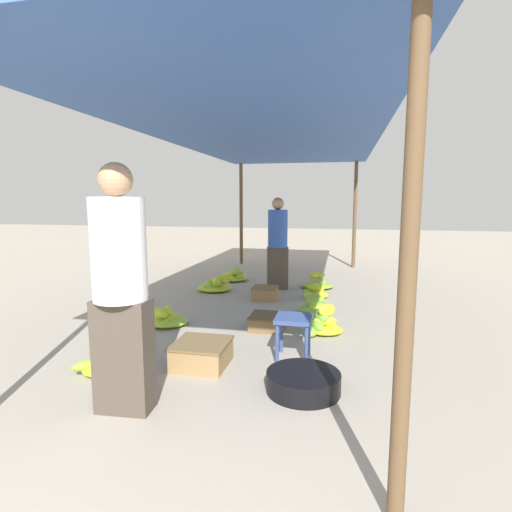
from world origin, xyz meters
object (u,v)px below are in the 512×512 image
object	(u,v)px
banana_pile_right_0	(316,293)
crate_near	(202,354)
stool	(294,325)
banana_pile_left_0	(101,365)
banana_pile_left_3	(234,276)
vendor_foreground	(121,286)
crate_mid	(268,322)
banana_pile_right_2	(317,283)
banana_pile_left_1	(166,318)
banana_pile_right_3	(315,306)
banana_pile_left_2	(215,286)
basin_black	(303,382)
crate_far	(265,293)
shopper_walking_mid	(278,242)
banana_pile_right_1	(323,324)

from	to	relation	value
banana_pile_right_0	crate_near	world-z (taller)	banana_pile_right_0
stool	banana_pile_left_0	xyz separation A→B (m)	(-1.61, -0.68, -0.26)
banana_pile_left_0	banana_pile_left_3	distance (m)	4.19
vendor_foreground	crate_mid	distance (m)	2.29
banana_pile_right_2	banana_pile_left_1	bearing A→B (deg)	-124.55
vendor_foreground	banana_pile_right_3	bearing A→B (deg)	67.25
banana_pile_left_2	banana_pile_left_3	xyz separation A→B (m)	(0.09, 0.90, -0.00)
basin_black	banana_pile_right_2	distance (m)	3.82
stool	banana_pile_left_0	bearing A→B (deg)	-157.01
stool	banana_pile_right_2	bearing A→B (deg)	89.32
banana_pile_left_3	banana_pile_right_0	xyz separation A→B (m)	(1.60, -1.06, 0.00)
stool	crate_mid	world-z (taller)	stool
vendor_foreground	banana_pile_left_0	size ratio (longest dim) A/B	4.08
basin_black	banana_pile_right_2	world-z (taller)	banana_pile_right_2
banana_pile_right_0	crate_mid	bearing A→B (deg)	-105.62
crate_far	vendor_foreground	bearing A→B (deg)	-96.31
stool	banana_pile_left_1	size ratio (longest dim) A/B	0.75
banana_pile_right_0	shopper_walking_mid	distance (m)	1.13
banana_pile_left_1	vendor_foreground	bearing A→B (deg)	-73.41
crate_mid	banana_pile_right_3	bearing A→B (deg)	57.91
stool	basin_black	size ratio (longest dim) A/B	0.71
banana_pile_left_1	banana_pile_left_3	size ratio (longest dim) A/B	0.86
shopper_walking_mid	banana_pile_right_3	bearing A→B (deg)	-61.71
stool	shopper_walking_mid	size ratio (longest dim) A/B	0.27
stool	banana_pile_left_3	distance (m)	3.84
crate_near	shopper_walking_mid	bearing A→B (deg)	86.98
vendor_foreground	crate_near	bearing A→B (deg)	72.21
shopper_walking_mid	stool	bearing A→B (deg)	-78.08
banana_pile_right_1	banana_pile_right_2	world-z (taller)	banana_pile_right_1
banana_pile_left_3	banana_pile_right_0	world-z (taller)	banana_pile_right_0
banana_pile_right_3	crate_mid	size ratio (longest dim) A/B	1.07
banana_pile_right_0	banana_pile_right_1	xyz separation A→B (m)	(0.18, -1.65, 0.02)
banana_pile_right_0	banana_pile_right_1	bearing A→B (deg)	-83.64
banana_pile_left_0	banana_pile_right_3	bearing A→B (deg)	53.30
stool	crate_mid	xyz separation A→B (m)	(-0.39, 0.82, -0.25)
crate_near	vendor_foreground	bearing A→B (deg)	-107.79
stool	banana_pile_right_0	distance (m)	2.46
basin_black	banana_pile_right_3	xyz separation A→B (m)	(-0.06, 2.27, 0.01)
banana_pile_right_0	banana_pile_right_2	distance (m)	0.72
banana_pile_left_0	banana_pile_right_2	bearing A→B (deg)	66.78
crate_mid	crate_far	xyz separation A→B (m)	(-0.30, 1.40, 0.01)
banana_pile_left_0	crate_near	size ratio (longest dim) A/B	0.88
stool	crate_far	xyz separation A→B (m)	(-0.70, 2.22, -0.24)
crate_near	crate_far	distance (m)	2.57
banana_pile_right_1	banana_pile_right_3	world-z (taller)	banana_pile_right_1
basin_black	banana_pile_right_0	distance (m)	3.10
banana_pile_right_1	crate_near	size ratio (longest dim) A/B	0.98
banana_pile_left_0	banana_pile_left_2	bearing A→B (deg)	90.30
banana_pile_right_1	shopper_walking_mid	distance (m)	2.45
stool	crate_far	distance (m)	2.34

